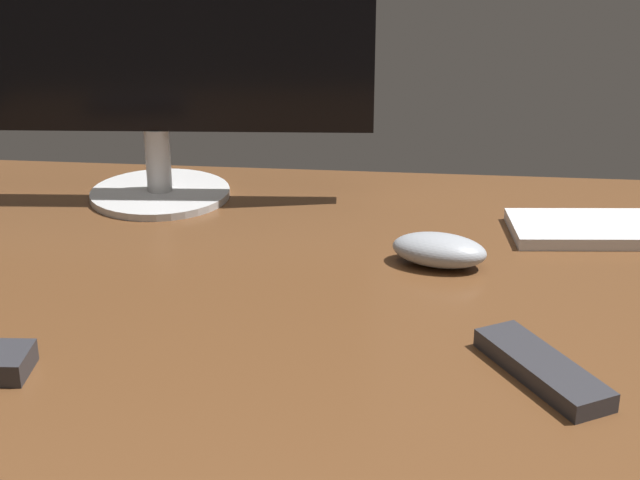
# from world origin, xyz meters

# --- Properties ---
(desk) EXTENTS (1.40, 0.84, 0.02)m
(desk) POSITION_xyz_m (0.00, 0.00, 0.01)
(desk) COLOR brown
(desk) RESTS_ON ground
(monitor) EXTENTS (0.62, 0.20, 0.43)m
(monitor) POSITION_xyz_m (-0.32, 0.27, 0.26)
(monitor) COLOR silver
(monitor) RESTS_ON desk
(computer_mouse) EXTENTS (0.13, 0.09, 0.04)m
(computer_mouse) POSITION_xyz_m (0.08, 0.06, 0.04)
(computer_mouse) COLOR #999EA5
(computer_mouse) RESTS_ON desk
(tv_remote) EXTENTS (0.13, 0.17, 0.02)m
(tv_remote) POSITION_xyz_m (0.18, -0.21, 0.03)
(tv_remote) COLOR #2D2D33
(tv_remote) RESTS_ON desk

